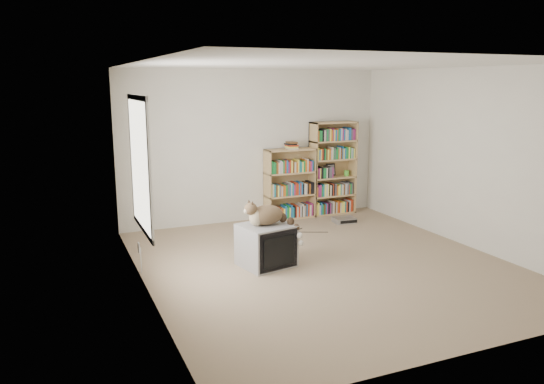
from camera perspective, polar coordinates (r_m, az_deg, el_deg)
name	(u,v)px	position (r m, az deg, el deg)	size (l,w,h in m)	color
floor	(325,264)	(6.89, 5.73, -7.75)	(4.50, 5.00, 0.01)	#9E896B
wall_back	(254,146)	(8.83, -1.95, 4.94)	(4.50, 0.02, 2.50)	silver
wall_front	(477,213)	(4.61, 21.18, -2.13)	(4.50, 0.02, 2.50)	silver
wall_left	(143,181)	(5.85, -13.73, 1.14)	(0.02, 5.00, 2.50)	silver
wall_right	(468,158)	(7.92, 20.37, 3.43)	(0.02, 5.00, 2.50)	silver
ceiling	(329,64)	(6.51, 6.19, 13.50)	(4.50, 5.00, 0.02)	white
window	(140,165)	(6.02, -14.01, 2.87)	(0.02, 1.22, 1.52)	white
crt_tv	(266,245)	(6.75, -0.67, -5.75)	(0.72, 0.67, 0.54)	#969699
cat	(271,218)	(6.64, -0.11, -2.78)	(0.70, 0.50, 0.55)	#342315
bookcase_tall	(332,170)	(9.38, 6.50, 2.36)	(0.81, 0.30, 1.63)	tan
bookcase_short	(290,187)	(9.05, 1.91, 0.58)	(0.87, 0.30, 1.20)	tan
book_stack	(291,145)	(8.89, 2.05, 5.03)	(0.18, 0.23, 0.12)	#AF3217
green_mug	(346,173)	(9.51, 7.99, 2.05)	(0.09, 0.09, 0.10)	#56C739
framed_print	(331,170)	(9.46, 6.35, 2.41)	(0.16, 0.01, 0.22)	black
dvd_player	(344,220)	(8.92, 7.78, -3.01)	(0.35, 0.25, 0.08)	#A0A0A5
wall_outlet	(139,248)	(6.66, -14.13, -5.86)	(0.01, 0.08, 0.13)	silver
floor_cables	(272,239)	(7.93, -0.04, -5.05)	(1.20, 0.70, 0.01)	black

